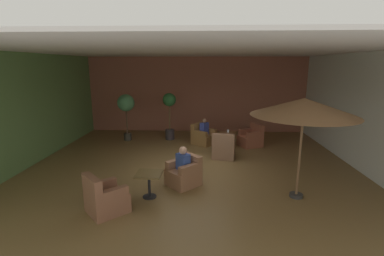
{
  "coord_description": "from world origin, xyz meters",
  "views": [
    {
      "loc": [
        0.43,
        -8.31,
        3.16
      ],
      "look_at": [
        0.0,
        0.5,
        1.16
      ],
      "focal_mm": 26.08,
      "sensor_mm": 36.0,
      "label": 1
    }
  ],
  "objects_px": {
    "potted_tree_left_corner": "(126,106)",
    "patron_blue_shirt": "(204,127)",
    "armchair_front_left_south": "(203,137)",
    "cafe_table_front_left": "(226,137)",
    "patron_by_window": "(183,159)",
    "armchair_front_right_east": "(184,174)",
    "potted_tree_mid_left": "(169,110)",
    "patio_umbrella_tall_red": "(304,107)",
    "cafe_table_front_right": "(149,179)",
    "armchair_front_left_north": "(224,149)",
    "iced_drink_cup": "(228,131)",
    "armchair_front_left_east": "(251,138)",
    "armchair_front_right_north": "(105,199)"
  },
  "relations": [
    {
      "from": "potted_tree_left_corner",
      "to": "patron_blue_shirt",
      "type": "xyz_separation_m",
      "value": [
        3.29,
        -0.45,
        -0.8
      ]
    },
    {
      "from": "armchair_front_left_south",
      "to": "cafe_table_front_left",
      "type": "bearing_deg",
      "value": -36.54
    },
    {
      "from": "cafe_table_front_left",
      "to": "patron_by_window",
      "type": "xyz_separation_m",
      "value": [
        -1.39,
        -3.38,
        0.25
      ]
    },
    {
      "from": "patron_blue_shirt",
      "to": "armchair_front_right_east",
      "type": "bearing_deg",
      "value": -97.35
    },
    {
      "from": "armchair_front_left_south",
      "to": "armchair_front_right_east",
      "type": "bearing_deg",
      "value": -96.77
    },
    {
      "from": "potted_tree_mid_left",
      "to": "potted_tree_left_corner",
      "type": "bearing_deg",
      "value": -173.09
    },
    {
      "from": "cafe_table_front_left",
      "to": "patron_blue_shirt",
      "type": "distance_m",
      "value": 1.08
    },
    {
      "from": "patio_umbrella_tall_red",
      "to": "potted_tree_mid_left",
      "type": "xyz_separation_m",
      "value": [
        -3.77,
        5.24,
        -0.91
      ]
    },
    {
      "from": "cafe_table_front_left",
      "to": "cafe_table_front_right",
      "type": "distance_m",
      "value": 4.65
    },
    {
      "from": "armchair_front_left_north",
      "to": "cafe_table_front_right",
      "type": "height_order",
      "value": "armchair_front_left_north"
    },
    {
      "from": "armchair_front_right_east",
      "to": "patron_by_window",
      "type": "xyz_separation_m",
      "value": [
        -0.02,
        -0.02,
        0.41
      ]
    },
    {
      "from": "iced_drink_cup",
      "to": "armchair_front_right_east",
      "type": "bearing_deg",
      "value": -112.27
    },
    {
      "from": "potted_tree_mid_left",
      "to": "cafe_table_front_right",
      "type": "bearing_deg",
      "value": -88.08
    },
    {
      "from": "cafe_table_front_left",
      "to": "armchair_front_right_east",
      "type": "distance_m",
      "value": 3.63
    },
    {
      "from": "armchair_front_left_north",
      "to": "potted_tree_mid_left",
      "type": "xyz_separation_m",
      "value": [
        -2.17,
        2.39,
        0.98
      ]
    },
    {
      "from": "armchair_front_left_north",
      "to": "potted_tree_mid_left",
      "type": "bearing_deg",
      "value": 132.17
    },
    {
      "from": "potted_tree_mid_left",
      "to": "patio_umbrella_tall_red",
      "type": "bearing_deg",
      "value": -54.29
    },
    {
      "from": "cafe_table_front_right",
      "to": "patio_umbrella_tall_red",
      "type": "height_order",
      "value": "patio_umbrella_tall_red"
    },
    {
      "from": "armchair_front_left_north",
      "to": "armchair_front_left_east",
      "type": "height_order",
      "value": "armchair_front_left_north"
    },
    {
      "from": "potted_tree_left_corner",
      "to": "patio_umbrella_tall_red",
      "type": "bearing_deg",
      "value": -42.08
    },
    {
      "from": "patron_blue_shirt",
      "to": "patron_by_window",
      "type": "relative_size",
      "value": 1.0
    },
    {
      "from": "cafe_table_front_left",
      "to": "armchair_front_right_east",
      "type": "xyz_separation_m",
      "value": [
        -1.36,
        -3.36,
        -0.16
      ]
    },
    {
      "from": "armchair_front_left_south",
      "to": "patio_umbrella_tall_red",
      "type": "bearing_deg",
      "value": -63.25
    },
    {
      "from": "armchair_front_left_east",
      "to": "patio_umbrella_tall_red",
      "type": "xyz_separation_m",
      "value": [
        0.42,
        -4.38,
        1.89
      ]
    },
    {
      "from": "cafe_table_front_right",
      "to": "iced_drink_cup",
      "type": "height_order",
      "value": "iced_drink_cup"
    },
    {
      "from": "cafe_table_front_right",
      "to": "armchair_front_right_east",
      "type": "height_order",
      "value": "armchair_front_right_east"
    },
    {
      "from": "patron_by_window",
      "to": "armchair_front_left_east",
      "type": "bearing_deg",
      "value": 57.82
    },
    {
      "from": "cafe_table_front_left",
      "to": "patron_blue_shirt",
      "type": "bearing_deg",
      "value": 143.46
    },
    {
      "from": "armchair_front_left_east",
      "to": "patron_by_window",
      "type": "bearing_deg",
      "value": -122.18
    },
    {
      "from": "cafe_table_front_left",
      "to": "armchair_front_left_south",
      "type": "xyz_separation_m",
      "value": [
        -0.89,
        0.66,
        -0.17
      ]
    },
    {
      "from": "potted_tree_left_corner",
      "to": "potted_tree_mid_left",
      "type": "relative_size",
      "value": 0.98
    },
    {
      "from": "armchair_front_left_east",
      "to": "patio_umbrella_tall_red",
      "type": "bearing_deg",
      "value": -84.57
    },
    {
      "from": "potted_tree_mid_left",
      "to": "patron_by_window",
      "type": "relative_size",
      "value": 3.15
    },
    {
      "from": "armchair_front_left_north",
      "to": "patron_blue_shirt",
      "type": "xyz_separation_m",
      "value": [
        -0.68,
        1.72,
        0.37
      ]
    },
    {
      "from": "armchair_front_right_east",
      "to": "armchair_front_left_north",
      "type": "bearing_deg",
      "value": 62.3
    },
    {
      "from": "patron_blue_shirt",
      "to": "potted_tree_left_corner",
      "type": "bearing_deg",
      "value": 172.12
    },
    {
      "from": "armchair_front_right_north",
      "to": "patron_by_window",
      "type": "relative_size",
      "value": 1.67
    },
    {
      "from": "armchair_front_left_north",
      "to": "potted_tree_left_corner",
      "type": "bearing_deg",
      "value": 151.26
    },
    {
      "from": "armchair_front_left_south",
      "to": "armchair_front_right_north",
      "type": "xyz_separation_m",
      "value": [
        -2.09,
        -5.54,
        0.02
      ]
    },
    {
      "from": "potted_tree_left_corner",
      "to": "iced_drink_cup",
      "type": "xyz_separation_m",
      "value": [
        4.2,
        -0.95,
        -0.81
      ]
    },
    {
      "from": "armchair_front_left_east",
      "to": "potted_tree_left_corner",
      "type": "distance_m",
      "value": 5.32
    },
    {
      "from": "patio_umbrella_tall_red",
      "to": "iced_drink_cup",
      "type": "height_order",
      "value": "patio_umbrella_tall_red"
    },
    {
      "from": "armchair_front_left_east",
      "to": "patron_blue_shirt",
      "type": "distance_m",
      "value": 1.91
    },
    {
      "from": "armchair_front_left_south",
      "to": "iced_drink_cup",
      "type": "relative_size",
      "value": 10.04
    },
    {
      "from": "armchair_front_left_south",
      "to": "armchair_front_right_east",
      "type": "xyz_separation_m",
      "value": [
        -0.48,
        -4.02,
        0.01
      ]
    },
    {
      "from": "cafe_table_front_left",
      "to": "potted_tree_left_corner",
      "type": "distance_m",
      "value": 4.39
    },
    {
      "from": "armchair_front_right_east",
      "to": "patron_blue_shirt",
      "type": "distance_m",
      "value": 4.04
    },
    {
      "from": "armchair_front_left_north",
      "to": "cafe_table_front_right",
      "type": "relative_size",
      "value": 1.47
    },
    {
      "from": "cafe_table_front_right",
      "to": "potted_tree_mid_left",
      "type": "relative_size",
      "value": 0.31
    },
    {
      "from": "armchair_front_left_south",
      "to": "patron_blue_shirt",
      "type": "height_order",
      "value": "patron_blue_shirt"
    }
  ]
}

